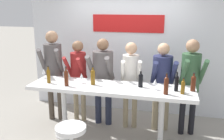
{
  "coord_description": "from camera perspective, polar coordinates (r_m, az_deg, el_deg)",
  "views": [
    {
      "loc": [
        0.95,
        -3.78,
        2.3
      ],
      "look_at": [
        0.0,
        0.1,
        1.25
      ],
      "focal_mm": 40.0,
      "sensor_mm": 36.0,
      "label": 1
    }
  ],
  "objects": [
    {
      "name": "back_wall",
      "position": [
        5.38,
        3.41,
        5.24
      ],
      "size": [
        4.33,
        0.12,
        2.82
      ],
      "color": "silver",
      "rests_on": "ground_plane"
    },
    {
      "name": "tasting_table",
      "position": [
        4.15,
        -0.33,
        -5.43
      ],
      "size": [
        2.73,
        0.68,
        1.0
      ],
      "color": "white",
      "rests_on": "ground_plane"
    },
    {
      "name": "bar_stool",
      "position": [
        3.79,
        -9.3,
        -15.37
      ],
      "size": [
        0.47,
        0.47,
        0.62
      ],
      "color": "silver",
      "rests_on": "ground_plane"
    },
    {
      "name": "person_far_left",
      "position": [
        5.04,
        -13.27,
        1.0
      ],
      "size": [
        0.48,
        0.61,
        1.82
      ],
      "rotation": [
        0.0,
        0.0,
        0.19
      ],
      "color": "#473D33",
      "rests_on": "ground_plane"
    },
    {
      "name": "person_left",
      "position": [
        4.92,
        -7.68,
        -0.4
      ],
      "size": [
        0.39,
        0.51,
        1.64
      ],
      "rotation": [
        0.0,
        0.0,
        -0.08
      ],
      "color": "gray",
      "rests_on": "ground_plane"
    },
    {
      "name": "person_center_left",
      "position": [
        4.73,
        -2.11,
        -0.66
      ],
      "size": [
        0.48,
        0.57,
        1.7
      ],
      "rotation": [
        0.0,
        0.0,
        -0.06
      ],
      "color": "#23283D",
      "rests_on": "ground_plane"
    },
    {
      "name": "person_center",
      "position": [
        4.59,
        4.29,
        -1.27
      ],
      "size": [
        0.42,
        0.54,
        1.65
      ],
      "rotation": [
        0.0,
        0.0,
        0.19
      ],
      "color": "gray",
      "rests_on": "ground_plane"
    },
    {
      "name": "person_center_right",
      "position": [
        4.59,
        11.4,
        -1.74
      ],
      "size": [
        0.49,
        0.59,
        1.65
      ],
      "rotation": [
        0.0,
        0.0,
        0.2
      ],
      "color": "gray",
      "rests_on": "ground_plane"
    },
    {
      "name": "person_right",
      "position": [
        4.52,
        17.47,
        -1.47
      ],
      "size": [
        0.46,
        0.58,
        1.74
      ],
      "rotation": [
        0.0,
        0.0,
        0.2
      ],
      "color": "black",
      "rests_on": "ground_plane"
    },
    {
      "name": "wine_bottle_0",
      "position": [
        4.38,
        -14.31,
        -1.17
      ],
      "size": [
        0.06,
        0.06,
        0.3
      ],
      "color": "brown",
      "rests_on": "tasting_table"
    },
    {
      "name": "wine_bottle_1",
      "position": [
        3.79,
        12.29,
        -3.3
      ],
      "size": [
        0.07,
        0.07,
        0.33
      ],
      "color": "#4C1E0F",
      "rests_on": "tasting_table"
    },
    {
      "name": "wine_bottle_2",
      "position": [
        4.16,
        -4.4,
        -1.43
      ],
      "size": [
        0.08,
        0.08,
        0.32
      ],
      "color": "brown",
      "rests_on": "tasting_table"
    },
    {
      "name": "wine_bottle_3",
      "position": [
        3.97,
        14.55,
        -2.79
      ],
      "size": [
        0.06,
        0.06,
        0.31
      ],
      "color": "black",
      "rests_on": "tasting_table"
    },
    {
      "name": "wine_bottle_4",
      "position": [
        4.15,
        -10.42,
        -1.65
      ],
      "size": [
        0.07,
        0.07,
        0.33
      ],
      "color": "#4C1E0F",
      "rests_on": "tasting_table"
    },
    {
      "name": "wine_bottle_5",
      "position": [
        4.07,
        6.56,
        -2.19
      ],
      "size": [
        0.07,
        0.07,
        0.26
      ],
      "color": "black",
      "rests_on": "tasting_table"
    },
    {
      "name": "wine_bottle_6",
      "position": [
        4.04,
        18.1,
        -2.74
      ],
      "size": [
        0.08,
        0.08,
        0.3
      ],
      "color": "#4C1E0F",
      "rests_on": "tasting_table"
    },
    {
      "name": "wine_bottle_7",
      "position": [
        3.88,
        15.91,
        -3.65
      ],
      "size": [
        0.06,
        0.06,
        0.25
      ],
      "color": "brown",
      "rests_on": "tasting_table"
    },
    {
      "name": "wine_glass_0",
      "position": [
        3.97,
        9.84,
        -2.7
      ],
      "size": [
        0.07,
        0.07,
        0.18
      ],
      "color": "silver",
      "rests_on": "tasting_table"
    },
    {
      "name": "wine_glass_1",
      "position": [
        4.26,
        -6.98,
        -1.41
      ],
      "size": [
        0.07,
        0.07,
        0.18
      ],
      "color": "silver",
      "rests_on": "tasting_table"
    },
    {
      "name": "wine_glass_2",
      "position": [
        4.68,
        -15.32,
        -0.33
      ],
      "size": [
        0.07,
        0.07,
        0.18
      ],
      "color": "silver",
      "rests_on": "tasting_table"
    }
  ]
}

